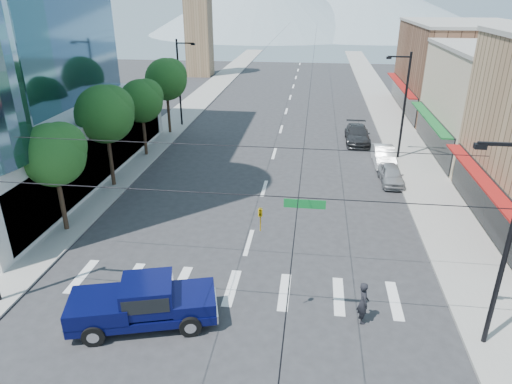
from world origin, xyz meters
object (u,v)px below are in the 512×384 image
(parked_car_mid, at_px, (384,156))
(parked_car_near, at_px, (391,175))
(pickup_truck, at_px, (143,302))
(pedestrian, at_px, (363,302))
(parked_car_far, at_px, (357,134))

(parked_car_mid, bearing_deg, parked_car_near, -89.82)
(pickup_truck, xyz_separation_m, pedestrian, (9.46, 1.36, -0.12))
(pickup_truck, height_order, pedestrian, pickup_truck)
(pickup_truck, height_order, parked_car_far, pickup_truck)
(pedestrian, relative_size, parked_car_mid, 0.43)
(pedestrian, height_order, parked_car_far, pedestrian)
(parked_car_mid, xyz_separation_m, parked_car_far, (-1.74, 5.91, 0.04))
(pedestrian, xyz_separation_m, parked_car_far, (1.68, 26.53, -0.20))
(parked_car_near, height_order, parked_car_mid, parked_car_mid)
(parked_car_mid, relative_size, parked_car_far, 0.84)
(parked_car_mid, bearing_deg, pedestrian, -100.02)
(pedestrian, distance_m, parked_car_far, 26.59)
(pickup_truck, distance_m, pedestrian, 9.55)
(pickup_truck, relative_size, parked_car_far, 1.21)
(pickup_truck, bearing_deg, parked_car_near, 38.20)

